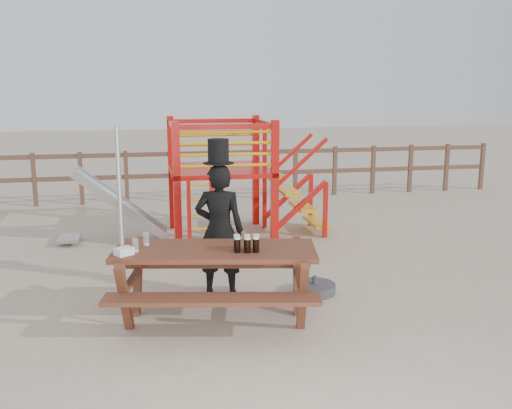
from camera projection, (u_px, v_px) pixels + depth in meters
name	position (u px, v px, depth m)	size (l,w,h in m)	color
ground	(246.00, 314.00, 6.71)	(60.00, 60.00, 0.00)	#B3A58B
back_fence	(192.00, 169.00, 13.29)	(15.09, 0.09, 1.20)	brown
playground_fort	(216.00, 177.00, 9.96)	(4.71, 1.84, 2.10)	red
picnic_table	(215.00, 276.00, 6.39)	(2.48, 1.93, 0.86)	brown
man_with_hat	(219.00, 227.00, 7.17)	(0.70, 0.55, 2.00)	black
metal_pole	(121.00, 230.00, 6.14)	(0.05, 0.05, 2.23)	#B2B2B7
parasol_base	(315.00, 288.00, 7.38)	(0.54, 0.54, 0.23)	#3A3A3F
paper_bag	(124.00, 251.00, 6.08)	(0.18, 0.14, 0.08)	white
stout_pints	(247.00, 243.00, 6.21)	(0.29, 0.20, 0.17)	black
empty_glasses	(141.00, 242.00, 6.32)	(0.19, 0.31, 0.15)	silver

